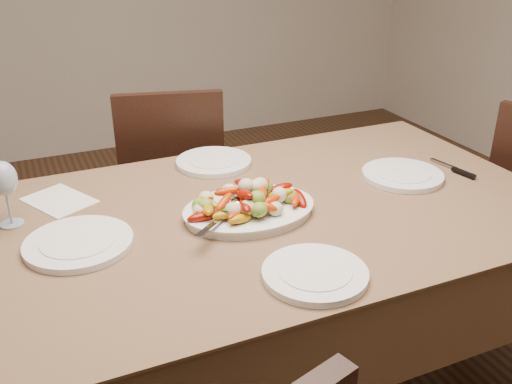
{
  "coord_description": "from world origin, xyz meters",
  "views": [
    {
      "loc": [
        -0.59,
        -1.11,
        1.53
      ],
      "look_at": [
        0.02,
        0.26,
        0.82
      ],
      "focal_mm": 40.0,
      "sensor_mm": 36.0,
      "label": 1
    }
  ],
  "objects": [
    {
      "name": "dining_table",
      "position": [
        0.02,
        0.26,
        0.38
      ],
      "size": [
        1.84,
        1.05,
        0.76
      ],
      "primitive_type": "cube",
      "rotation": [
        0.0,
        0.0,
        -0.0
      ],
      "color": "brown",
      "rests_on": "ground"
    },
    {
      "name": "chair_far",
      "position": [
        0.0,
        1.14,
        0.47
      ],
      "size": [
        0.51,
        0.51,
        0.95
      ],
      "primitive_type": null,
      "rotation": [
        0.0,
        0.0,
        2.89
      ],
      "color": "black",
      "rests_on": "ground"
    },
    {
      "name": "serving_platter",
      "position": [
        -0.01,
        0.25,
        0.77
      ],
      "size": [
        0.38,
        0.28,
        0.02
      ],
      "primitive_type": "ellipsoid",
      "rotation": [
        0.0,
        0.0,
        -0.0
      ],
      "color": "white",
      "rests_on": "dining_table"
    },
    {
      "name": "roasted_vegetables",
      "position": [
        -0.01,
        0.25,
        0.83
      ],
      "size": [
        0.31,
        0.21,
        0.09
      ],
      "primitive_type": null,
      "rotation": [
        0.0,
        0.0,
        -0.0
      ],
      "color": "#7A0C02",
      "rests_on": "serving_platter"
    },
    {
      "name": "serving_spoon",
      "position": [
        -0.08,
        0.21,
        0.81
      ],
      "size": [
        0.24,
        0.24,
        0.03
      ],
      "primitive_type": null,
      "rotation": [
        0.0,
        0.0,
        -0.8
      ],
      "color": "#9EA0A8",
      "rests_on": "serving_platter"
    },
    {
      "name": "plate_left",
      "position": [
        -0.49,
        0.27,
        0.77
      ],
      "size": [
        0.28,
        0.28,
        0.02
      ],
      "primitive_type": "cylinder",
      "color": "white",
      "rests_on": "dining_table"
    },
    {
      "name": "plate_right",
      "position": [
        0.57,
        0.29,
        0.77
      ],
      "size": [
        0.27,
        0.27,
        0.02
      ],
      "primitive_type": "cylinder",
      "color": "white",
      "rests_on": "dining_table"
    },
    {
      "name": "plate_far",
      "position": [
        0.03,
        0.65,
        0.77
      ],
      "size": [
        0.26,
        0.26,
        0.02
      ],
      "primitive_type": "cylinder",
      "color": "white",
      "rests_on": "dining_table"
    },
    {
      "name": "plate_near",
      "position": [
        0.01,
        -0.11,
        0.77
      ],
      "size": [
        0.26,
        0.26,
        0.02
      ],
      "primitive_type": "cylinder",
      "color": "white",
      "rests_on": "dining_table"
    },
    {
      "name": "wine_glass",
      "position": [
        -0.65,
        0.46,
        0.86
      ],
      "size": [
        0.08,
        0.08,
        0.2
      ],
      "primitive_type": null,
      "color": "#8C99A5",
      "rests_on": "dining_table"
    },
    {
      "name": "menu_card",
      "position": [
        -0.51,
        0.57,
        0.76
      ],
      "size": [
        0.23,
        0.26,
        0.0
      ],
      "primitive_type": "cube",
      "rotation": [
        0.0,
        0.0,
        0.47
      ],
      "color": "silver",
      "rests_on": "dining_table"
    },
    {
      "name": "table_knife",
      "position": [
        0.77,
        0.26,
        0.76
      ],
      "size": [
        0.05,
        0.2,
        0.01
      ],
      "primitive_type": null,
      "rotation": [
        0.0,
        0.0,
        0.18
      ],
      "color": "#9EA0A8",
      "rests_on": "dining_table"
    }
  ]
}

